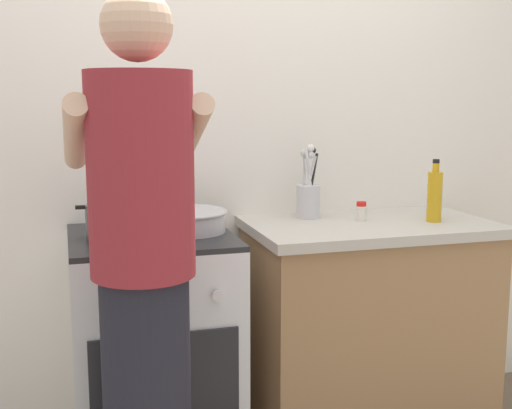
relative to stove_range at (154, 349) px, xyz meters
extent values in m
cube|color=silver|center=(0.55, 0.35, 0.80)|extent=(3.20, 0.10, 2.50)
cube|color=#99724C|center=(0.90, 0.00, -0.02)|extent=(0.96, 0.56, 0.86)
cube|color=#B7B2A8|center=(0.90, 0.00, 0.43)|extent=(1.00, 0.60, 0.04)
cube|color=silver|center=(0.00, 0.00, -0.01)|extent=(0.60, 0.60, 0.88)
cube|color=#232326|center=(0.00, 0.00, 0.44)|extent=(0.60, 0.60, 0.02)
cube|color=black|center=(0.00, -0.30, -0.03)|extent=(0.51, 0.01, 0.40)
cylinder|color=silver|center=(-0.18, -0.31, 0.29)|extent=(0.04, 0.01, 0.04)
cylinder|color=silver|center=(0.00, -0.31, 0.29)|extent=(0.04, 0.01, 0.04)
cylinder|color=silver|center=(0.18, -0.31, 0.29)|extent=(0.04, 0.01, 0.04)
cylinder|color=#38383D|center=(-0.14, -0.03, 0.51)|extent=(0.19, 0.19, 0.13)
cube|color=black|center=(-0.25, -0.03, 0.57)|extent=(0.04, 0.02, 0.01)
cube|color=black|center=(-0.03, -0.03, 0.57)|extent=(0.04, 0.02, 0.01)
cylinder|color=#B7B7BC|center=(0.14, 0.02, 0.49)|extent=(0.29, 0.29, 0.08)
torus|color=#B7B7BC|center=(0.14, 0.02, 0.53)|extent=(0.31, 0.31, 0.01)
cylinder|color=silver|center=(0.68, 0.16, 0.52)|extent=(0.10, 0.10, 0.14)
cylinder|color=white|center=(0.68, 0.16, 0.59)|extent=(0.04, 0.02, 0.23)
sphere|color=white|center=(0.68, 0.16, 0.72)|extent=(0.03, 0.03, 0.03)
cylinder|color=black|center=(0.71, 0.17, 0.60)|extent=(0.04, 0.05, 0.26)
sphere|color=black|center=(0.71, 0.17, 0.74)|extent=(0.03, 0.03, 0.03)
cylinder|color=#B7BABF|center=(0.67, 0.17, 0.59)|extent=(0.02, 0.03, 0.24)
sphere|color=#B7BABF|center=(0.67, 0.17, 0.73)|extent=(0.03, 0.03, 0.03)
cylinder|color=silver|center=(0.69, 0.15, 0.59)|extent=(0.05, 0.04, 0.24)
sphere|color=silver|center=(0.69, 0.15, 0.72)|extent=(0.03, 0.03, 0.03)
cylinder|color=silver|center=(0.69, 0.15, 0.60)|extent=(0.06, 0.03, 0.27)
sphere|color=silver|center=(0.69, 0.15, 0.75)|extent=(0.03, 0.03, 0.03)
cylinder|color=silver|center=(0.69, 0.17, 0.59)|extent=(0.06, 0.04, 0.24)
sphere|color=silver|center=(0.69, 0.17, 0.73)|extent=(0.03, 0.03, 0.03)
cylinder|color=silver|center=(0.87, 0.04, 0.48)|extent=(0.04, 0.04, 0.06)
cylinder|color=red|center=(0.87, 0.04, 0.52)|extent=(0.04, 0.04, 0.02)
cylinder|color=gold|center=(1.15, -0.06, 0.55)|extent=(0.06, 0.06, 0.21)
cylinder|color=gold|center=(1.15, -0.06, 0.67)|extent=(0.03, 0.03, 0.04)
cylinder|color=black|center=(1.15, -0.06, 0.70)|extent=(0.03, 0.03, 0.02)
cylinder|color=maroon|center=(-0.09, -0.56, 0.74)|extent=(0.30, 0.30, 0.58)
sphere|color=#D3AA8C|center=(-0.09, -0.56, 1.15)|extent=(0.20, 0.20, 0.20)
cylinder|color=#D3AA8C|center=(-0.26, -0.42, 0.85)|extent=(0.07, 0.41, 0.24)
cylinder|color=#D3AA8C|center=(0.08, -0.42, 0.85)|extent=(0.07, 0.41, 0.24)
camera|label=1|loc=(-0.30, -2.41, 0.95)|focal=46.14mm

